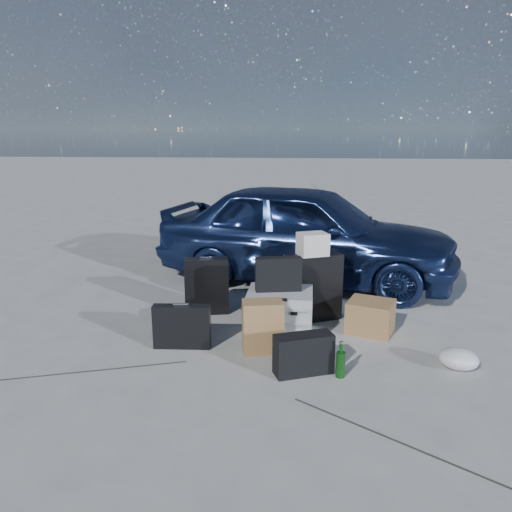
{
  "coord_description": "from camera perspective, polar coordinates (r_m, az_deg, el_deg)",
  "views": [
    {
      "loc": [
        0.25,
        -3.93,
        1.86
      ],
      "look_at": [
        -0.18,
        0.85,
        0.64
      ],
      "focal_mm": 35.0,
      "sensor_mm": 36.0,
      "label": 1
    }
  ],
  "objects": [
    {
      "name": "suitcase_left",
      "position": [
        5.17,
        -5.66,
        -3.43
      ],
      "size": [
        0.47,
        0.25,
        0.58
      ],
      "primitive_type": "cube",
      "rotation": [
        0.0,
        0.0,
        0.21
      ],
      "color": "black",
      "rests_on": "ground"
    },
    {
      "name": "plastic_bag",
      "position": [
        4.36,
        22.16,
        -10.83
      ],
      "size": [
        0.38,
        0.35,
        0.17
      ],
      "primitive_type": "ellipsoid",
      "rotation": [
        0.0,
        0.0,
        -0.35
      ],
      "color": "silver",
      "rests_on": "ground"
    },
    {
      "name": "kraft_bag",
      "position": [
        4.29,
        0.76,
        -8.06
      ],
      "size": [
        0.37,
        0.26,
        0.45
      ],
      "primitive_type": "cube",
      "rotation": [
        0.0,
        0.0,
        0.19
      ],
      "color": "#966441",
      "rests_on": "ground"
    },
    {
      "name": "car",
      "position": [
        6.21,
        5.72,
        2.69
      ],
      "size": [
        3.87,
        2.28,
        1.24
      ],
      "primitive_type": "imported",
      "rotation": [
        0.0,
        0.0,
        1.33
      ],
      "color": "navy",
      "rests_on": "ground"
    },
    {
      "name": "laptop_bag",
      "position": [
        4.53,
        2.57,
        -2.09
      ],
      "size": [
        0.43,
        0.18,
        0.31
      ],
      "primitive_type": "cube",
      "rotation": [
        0.0,
        0.0,
        0.18
      ],
      "color": "black",
      "rests_on": "pelican_case"
    },
    {
      "name": "duffel_bag",
      "position": [
        5.39,
        4.65,
        -3.84
      ],
      "size": [
        0.77,
        0.37,
        0.37
      ],
      "primitive_type": "cube",
      "rotation": [
        0.0,
        0.0,
        0.07
      ],
      "color": "black",
      "rests_on": "ground"
    },
    {
      "name": "ground",
      "position": [
        4.35,
        1.39,
        -11.0
      ],
      "size": [
        60.0,
        60.0,
        0.0
      ],
      "primitive_type": "plane",
      "color": "#A4A49F",
      "rests_on": "ground"
    },
    {
      "name": "messenger_bag",
      "position": [
        3.97,
        5.45,
        -11.09
      ],
      "size": [
        0.49,
        0.32,
        0.32
      ],
      "primitive_type": "cube",
      "rotation": [
        0.0,
        0.0,
        0.37
      ],
      "color": "black",
      "rests_on": "ground"
    },
    {
      "name": "flat_box_white",
      "position": [
        5.33,
        4.89,
        -1.55
      ],
      "size": [
        0.38,
        0.29,
        0.07
      ],
      "primitive_type": "cube",
      "rotation": [
        0.0,
        0.0,
        -0.0
      ],
      "color": "beige",
      "rests_on": "duffel_bag"
    },
    {
      "name": "white_carton",
      "position": [
        4.86,
        6.49,
        1.36
      ],
      "size": [
        0.33,
        0.3,
        0.22
      ],
      "primitive_type": "cube",
      "rotation": [
        0.0,
        0.0,
        0.38
      ],
      "color": "beige",
      "rests_on": "suitcase_right"
    },
    {
      "name": "cardboard_box",
      "position": [
        4.83,
        12.94,
        -6.77
      ],
      "size": [
        0.5,
        0.47,
        0.3
      ],
      "primitive_type": "cube",
      "rotation": [
        0.0,
        0.0,
        -0.35
      ],
      "color": "brown",
      "rests_on": "ground"
    },
    {
      "name": "pelican_case",
      "position": [
        4.63,
        2.74,
        -6.53
      ],
      "size": [
        0.6,
        0.49,
        0.43
      ],
      "primitive_type": "cube",
      "rotation": [
        0.0,
        0.0,
        -0.02
      ],
      "color": "#ADB0B2",
      "rests_on": "ground"
    },
    {
      "name": "briefcase",
      "position": [
        4.43,
        -8.47,
        -7.98
      ],
      "size": [
        0.5,
        0.14,
        0.39
      ],
      "primitive_type": "cube",
      "rotation": [
        0.0,
        0.0,
        0.05
      ],
      "color": "black",
      "rests_on": "ground"
    },
    {
      "name": "flat_box_black",
      "position": [
        5.31,
        4.91,
        -0.94
      ],
      "size": [
        0.32,
        0.27,
        0.06
      ],
      "primitive_type": "cube",
      "rotation": [
        0.0,
        0.0,
        -0.29
      ],
      "color": "black",
      "rests_on": "flat_box_white"
    },
    {
      "name": "green_bottle",
      "position": [
        3.96,
        9.65,
        -11.65
      ],
      "size": [
        0.09,
        0.09,
        0.28
      ],
      "primitive_type": "cylinder",
      "rotation": [
        0.0,
        0.0,
        -0.27
      ],
      "color": "#0B330C",
      "rests_on": "ground"
    },
    {
      "name": "suitcase_right",
      "position": [
        4.99,
        6.52,
        -3.58
      ],
      "size": [
        0.59,
        0.42,
        0.67
      ],
      "primitive_type": "cube",
      "rotation": [
        0.0,
        0.0,
        0.43
      ],
      "color": "black",
      "rests_on": "ground"
    }
  ]
}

